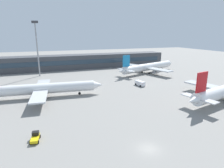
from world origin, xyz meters
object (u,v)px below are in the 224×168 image
at_px(airplane_mid, 45,89).
at_px(floodlight_tower_west, 37,45).
at_px(baggage_tug_yellow, 35,137).
at_px(airplane_far, 149,67).
at_px(service_van_white, 140,83).

distance_m(airplane_mid, floodlight_tower_west, 41.44).
xyz_separation_m(airplane_mid, baggage_tug_yellow, (-3.10, -30.09, -2.44)).
relative_size(airplane_far, service_van_white, 8.28).
xyz_separation_m(airplane_mid, airplane_far, (58.49, 26.50, 0.28)).
bearing_deg(airplane_mid, baggage_tug_yellow, -95.88).
xyz_separation_m(service_van_white, floodlight_tower_west, (-41.57, 36.93, 15.34)).
bearing_deg(airplane_mid, airplane_far, 24.37).
bearing_deg(baggage_tug_yellow, floodlight_tower_west, 88.85).
relative_size(airplane_mid, floodlight_tower_west, 1.49).
bearing_deg(service_van_white, airplane_far, 52.42).
xyz_separation_m(baggage_tug_yellow, floodlight_tower_west, (1.40, 69.33, 15.66)).
height_order(baggage_tug_yellow, floodlight_tower_west, floodlight_tower_west).
xyz_separation_m(baggage_tug_yellow, service_van_white, (42.97, 32.40, 0.31)).
distance_m(airplane_mid, service_van_white, 40.00).
distance_m(airplane_far, baggage_tug_yellow, 83.69).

